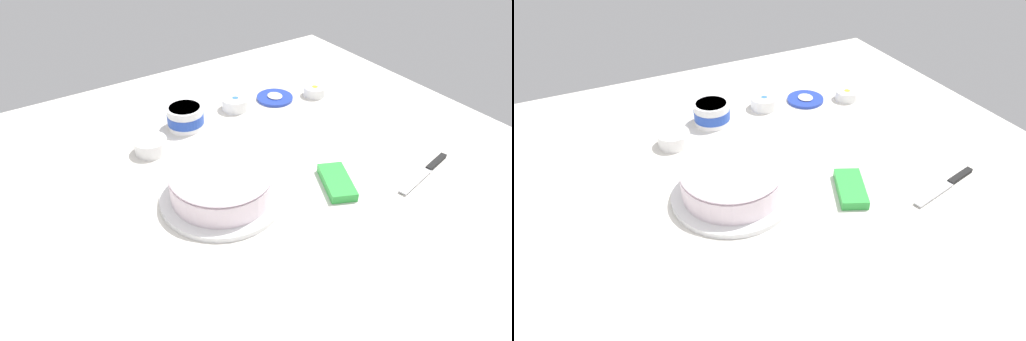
% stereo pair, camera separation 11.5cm
% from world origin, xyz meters
% --- Properties ---
extents(ground_plane, '(1.54, 1.54, 0.00)m').
position_xyz_m(ground_plane, '(0.00, 0.00, 0.00)').
color(ground_plane, silver).
extents(frosted_cake, '(0.32, 0.32, 0.09)m').
position_xyz_m(frosted_cake, '(-0.02, 0.17, 0.04)').
color(frosted_cake, white).
rests_on(frosted_cake, ground_plane).
extents(frosting_tub, '(0.12, 0.12, 0.07)m').
position_xyz_m(frosting_tub, '(0.35, 0.09, 0.04)').
color(frosting_tub, white).
rests_on(frosting_tub, ground_plane).
extents(frosting_tub_lid, '(0.13, 0.13, 0.02)m').
position_xyz_m(frosting_tub_lid, '(0.35, -0.25, 0.01)').
color(frosting_tub_lid, '#233DAD').
rests_on(frosting_tub_lid, ground_plane).
extents(spreading_knife, '(0.07, 0.23, 0.01)m').
position_xyz_m(spreading_knife, '(-0.23, -0.36, 0.01)').
color(spreading_knife, silver).
rests_on(spreading_knife, ground_plane).
extents(sprinkle_bowl_orange, '(0.10, 0.10, 0.04)m').
position_xyz_m(sprinkle_bowl_orange, '(0.28, 0.24, 0.02)').
color(sprinkle_bowl_orange, white).
rests_on(sprinkle_bowl_orange, ground_plane).
extents(sprinkle_bowl_blue, '(0.09, 0.09, 0.04)m').
position_xyz_m(sprinkle_bowl_blue, '(0.36, -0.10, 0.02)').
color(sprinkle_bowl_blue, white).
rests_on(sprinkle_bowl_blue, ground_plane).
extents(sprinkle_bowl_yellow, '(0.08, 0.08, 0.03)m').
position_xyz_m(sprinkle_bowl_yellow, '(0.29, -0.39, 0.02)').
color(sprinkle_bowl_yellow, white).
rests_on(sprinkle_bowl_yellow, ground_plane).
extents(candy_box_lower, '(0.16, 0.12, 0.02)m').
position_xyz_m(candy_box_lower, '(-0.14, -0.11, 0.01)').
color(candy_box_lower, green).
rests_on(candy_box_lower, ground_plane).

